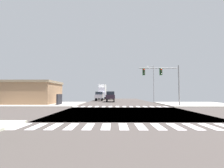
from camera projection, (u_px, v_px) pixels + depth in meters
ground at (126, 112)px, 16.92m from camera, size 90.00×90.00×0.05m
sidewalk_corner_ne at (196, 104)px, 28.79m from camera, size 12.00×12.00×0.14m
sidewalk_corner_nw at (46, 104)px, 29.02m from camera, size 12.00×12.00×0.14m
crosswalk_near at (132, 126)px, 9.64m from camera, size 13.50×2.00×0.01m
crosswalk_far at (121, 107)px, 24.21m from camera, size 13.50×2.00×0.01m
traffic_signal_mast at (163, 76)px, 24.59m from camera, size 5.97×0.55×6.06m
street_lamp at (153, 80)px, 38.42m from camera, size 1.78×0.32×8.28m
bank_building at (21, 93)px, 29.55m from camera, size 14.29×7.67×4.05m
box_truck_nearside_1 at (102, 91)px, 54.96m from camera, size 2.40×7.20×4.85m
pickup_farside_1 at (111, 95)px, 53.47m from camera, size 2.00×5.10×2.35m
pickup_queued_3 at (110, 96)px, 37.82m from camera, size 2.00×5.10×2.35m
suv_leading_1 at (99, 95)px, 43.09m from camera, size 1.96×4.60×2.34m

